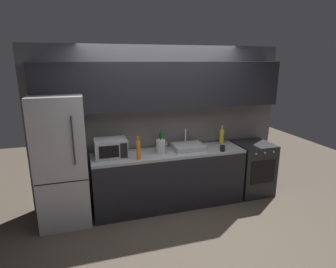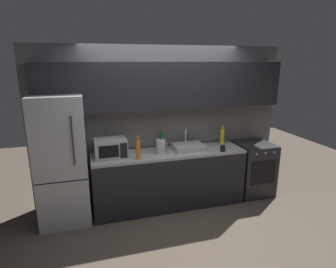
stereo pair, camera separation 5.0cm
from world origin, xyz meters
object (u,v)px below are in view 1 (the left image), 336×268
at_px(microwave, 111,148).
at_px(wine_bottle_yellow, 222,136).
at_px(refrigerator, 62,161).
at_px(kettle, 161,146).
at_px(wine_bottle_orange, 138,150).
at_px(wine_bottle_green, 162,141).
at_px(oven_range, 252,168).
at_px(mug_dark, 222,148).

distance_m(microwave, wine_bottle_yellow, 1.87).
xyz_separation_m(refrigerator, microwave, (0.68, 0.02, 0.12)).
distance_m(kettle, wine_bottle_yellow, 1.14).
relative_size(refrigerator, wine_bottle_orange, 5.45).
xyz_separation_m(microwave, wine_bottle_green, (0.82, 0.16, -0.01)).
bearing_deg(kettle, oven_range, 1.29).
distance_m(oven_range, wine_bottle_orange, 2.13).
bearing_deg(oven_range, kettle, -178.71).
distance_m(oven_range, mug_dark, 0.90).
distance_m(microwave, mug_dark, 1.70).
bearing_deg(oven_range, microwave, 179.53).
height_order(microwave, wine_bottle_orange, wine_bottle_orange).
relative_size(oven_range, wine_bottle_green, 2.86).
bearing_deg(oven_range, wine_bottle_yellow, 164.25).
bearing_deg(wine_bottle_green, microwave, -168.67).
distance_m(refrigerator, wine_bottle_green, 1.51).
height_order(microwave, kettle, microwave).
xyz_separation_m(oven_range, wine_bottle_yellow, (-0.54, 0.15, 0.58)).
height_order(kettle, wine_bottle_green, wine_bottle_green).
bearing_deg(refrigerator, wine_bottle_yellow, 3.41).
bearing_deg(kettle, wine_bottle_green, 71.01).
xyz_separation_m(oven_range, wine_bottle_orange, (-2.04, -0.19, 0.59)).
bearing_deg(wine_bottle_yellow, refrigerator, -176.59).
relative_size(refrigerator, kettle, 7.67).
height_order(microwave, wine_bottle_green, wine_bottle_green).
distance_m(kettle, wine_bottle_green, 0.23).
height_order(wine_bottle_green, wine_bottle_yellow, wine_bottle_yellow).
relative_size(refrigerator, wine_bottle_green, 5.83).
bearing_deg(mug_dark, wine_bottle_green, 155.22).
relative_size(wine_bottle_green, wine_bottle_orange, 0.94).
bearing_deg(microwave, mug_dark, -8.04).
distance_m(refrigerator, oven_range, 3.12).
xyz_separation_m(kettle, wine_bottle_green, (0.08, 0.22, 0.02)).
bearing_deg(wine_bottle_yellow, kettle, -170.39).
height_order(wine_bottle_orange, mug_dark, wine_bottle_orange).
bearing_deg(wine_bottle_yellow, mug_dark, -115.62).
distance_m(refrigerator, microwave, 0.69).
relative_size(oven_range, wine_bottle_yellow, 2.81).
relative_size(microwave, wine_bottle_yellow, 1.44).
relative_size(microwave, wine_bottle_green, 1.46).
distance_m(refrigerator, kettle, 1.42).
bearing_deg(microwave, oven_range, -0.47).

